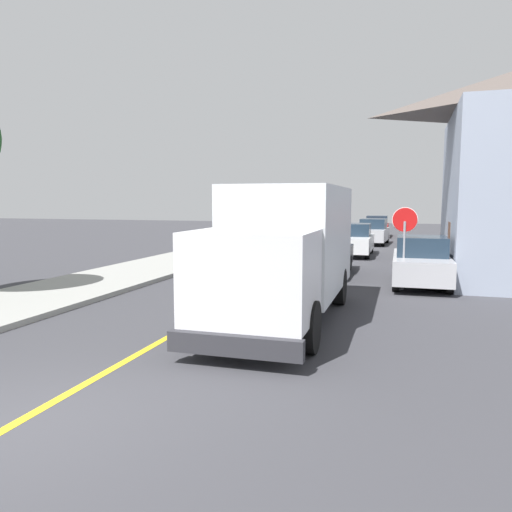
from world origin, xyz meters
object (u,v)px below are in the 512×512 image
parked_car_furthest (377,227)px  parked_van_across (421,262)px  box_truck (286,246)px  parked_car_far (373,232)px  parked_car_mid (354,240)px  stop_sign (405,232)px  parked_car_near (324,254)px

parked_car_furthest → parked_van_across: 23.08m
box_truck → parked_car_far: (0.58, 21.73, -0.97)m
parked_car_mid → stop_sign: size_ratio=1.67×
parked_car_near → parked_van_across: same height
box_truck → parked_van_across: 6.80m
box_truck → parked_car_near: size_ratio=1.63×
parked_car_furthest → parked_van_across: (2.84, -22.91, 0.00)m
parked_car_near → stop_sign: 4.11m
box_truck → parked_car_mid: (0.11, 14.52, -0.97)m
parked_car_furthest → parked_car_far: bearing=-88.5°
parked_car_mid → parked_car_furthest: (0.29, 14.29, 0.00)m
parked_car_mid → box_truck: bearing=-90.4°
parked_car_near → parked_car_furthest: (0.70, 21.26, 0.00)m
parked_car_furthest → stop_sign: size_ratio=1.67×
parked_van_across → stop_sign: 1.55m
box_truck → parked_van_across: bearing=61.3°
parked_car_near → parked_van_across: (3.54, -1.64, 0.00)m
parked_car_mid → parked_van_across: same height
parked_car_far → parked_car_furthest: same height
box_truck → stop_sign: bearing=61.5°
parked_car_furthest → stop_sign: bearing=-84.5°
parked_car_far → parked_car_furthest: bearing=91.5°
parked_van_across → parked_car_far: bearing=99.5°
parked_car_far → stop_sign: size_ratio=1.69×
parked_van_across → parked_car_mid: bearing=110.0°
parked_van_across → stop_sign: size_ratio=1.67×
parked_car_far → box_truck: bearing=-91.5°
stop_sign → parked_car_furthest: bearing=95.5°
parked_car_mid → parked_van_across: 9.17m
parked_car_near → parked_car_far: 14.21m
parked_car_near → stop_sign: bearing=-41.3°
parked_car_near → stop_sign: stop_sign is taller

